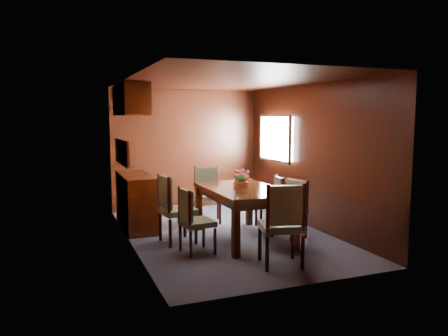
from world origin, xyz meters
name	(u,v)px	position (x,y,z in m)	size (l,w,h in m)	color
ground	(227,235)	(0.00, 0.00, 0.00)	(4.50, 4.50, 0.00)	#3E4354
room_shell	(213,131)	(-0.10, 0.33, 1.63)	(3.06, 4.52, 2.41)	black
sideboard	(136,201)	(-1.25, 1.00, 0.45)	(0.48, 1.40, 0.90)	#361406
dining_table	(243,195)	(0.15, -0.31, 0.68)	(1.06, 1.69, 0.79)	#361406
chair_left_near	(193,217)	(-0.78, -0.71, 0.50)	(0.45, 0.47, 0.91)	black
chair_left_far	(173,205)	(-0.91, -0.14, 0.57)	(0.52, 0.53, 1.02)	black
chair_right_near	(292,205)	(0.90, -0.47, 0.50)	(0.53, 0.54, 0.90)	black
chair_right_far	(273,199)	(0.88, 0.13, 0.49)	(0.48, 0.49, 0.88)	black
chair_head	(283,220)	(0.09, -1.64, 0.59)	(0.61, 0.59, 1.07)	black
chair_foot	(207,191)	(0.01, 0.98, 0.54)	(0.56, 0.54, 0.97)	black
flower_centerpiece	(241,178)	(0.18, -0.13, 0.91)	(0.26, 0.26, 0.26)	#A95233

